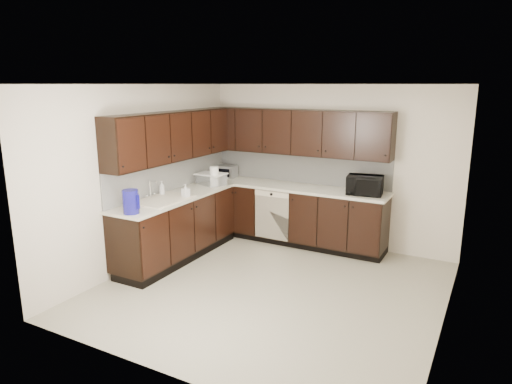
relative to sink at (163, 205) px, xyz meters
The scene contains 20 objects.
floor 1.90m from the sink, ahead, with size 4.00×4.00×0.00m, color #A09A85.
ceiling 2.33m from the sink, ahead, with size 4.00×4.00×0.00m, color white.
wall_back 2.65m from the sink, 50.13° to the left, with size 4.00×0.02×2.50m, color beige.
wall_left 0.49m from the sink, behind, with size 0.02×4.00×2.50m, color beige.
wall_right 3.70m from the sink, ahead, with size 0.02×4.00×2.50m, color beige.
wall_front 2.63m from the sink, 49.77° to the right, with size 4.00×0.02×2.50m, color beige.
lower_cabinets 1.39m from the sink, 58.99° to the left, with size 3.00×2.80×0.90m.
countertop 1.31m from the sink, 59.01° to the left, with size 3.03×2.83×0.04m.
backsplash 1.44m from the sink, 70.83° to the left, with size 3.00×2.80×0.48m.
upper_cabinets 1.61m from the sink, 64.56° to the left, with size 3.00×2.80×0.70m.
dishwasher 1.76m from the sink, 55.40° to the left, with size 0.58×0.04×0.78m.
sink is the anchor object (origin of this frame).
microwave 2.89m from the sink, 35.11° to the left, with size 0.50×0.34×0.28m, color black.
soap_bottle_a 0.37m from the sink, 53.14° to the left, with size 0.09×0.09×0.20m, color gray.
soap_bottle_b 0.35m from the sink, 129.75° to the left, with size 0.08×0.08×0.21m, color gray.
toaster_oven 1.79m from the sink, 92.22° to the left, with size 0.33×0.24×0.21m, color #B2B2B5.
storage_bin 1.20m from the sink, 89.27° to the left, with size 0.43×0.32×0.17m, color silver.
blue_pitcher 0.72m from the sink, 83.14° to the right, with size 0.20×0.20×0.30m, color #130F8D.
teal_tumbler 1.16m from the sink, 83.21° to the left, with size 0.08×0.08×0.19m, color #0B6F80.
paper_towel_roll 1.15m from the sink, 84.15° to the left, with size 0.14×0.14×0.30m, color white.
Camera 1 is at (2.34, -4.75, 2.50)m, focal length 32.00 mm.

